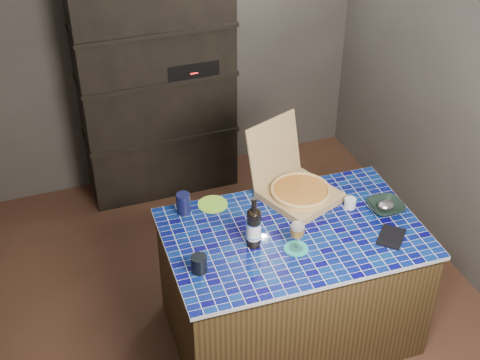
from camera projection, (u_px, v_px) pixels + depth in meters
name	position (u px, v px, depth m)	size (l,w,h in m)	color
room	(217.00, 152.00, 3.89)	(3.50, 3.50, 3.50)	#533123
shelving_unit	(158.00, 91.00, 5.27)	(1.20, 0.41, 1.80)	black
kitchen_island	(291.00, 283.00, 4.18)	(1.55, 1.01, 0.83)	#4A371D
pizza_box	(298.00, 189.00, 4.19)	(0.57, 0.62, 0.45)	#A58255
mead_bottle	(254.00, 227.00, 3.77)	(0.09, 0.09, 0.33)	black
teal_trivet	(296.00, 249.00, 3.81)	(0.14, 0.14, 0.01)	teal
wine_glass	(297.00, 230.00, 3.74)	(0.09, 0.09, 0.20)	white
tumbler	(199.00, 264.00, 3.64)	(0.09, 0.09, 0.10)	black
dvd_case	(391.00, 237.00, 3.89)	(0.14, 0.19, 0.02)	black
bowl	(386.00, 207.00, 4.10)	(0.22, 0.22, 0.05)	black
foil_contents	(386.00, 205.00, 4.09)	(0.11, 0.09, 0.05)	#B1B2BD
white_jar	(350.00, 203.00, 4.12)	(0.07, 0.07, 0.06)	silver
navy_cup	(183.00, 203.00, 4.06)	(0.09, 0.09, 0.14)	#0E1033
green_trivet	(213.00, 204.00, 4.16)	(0.19, 0.19, 0.01)	#84CA2B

